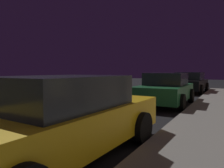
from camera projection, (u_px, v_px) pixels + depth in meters
The scene contains 3 objects.
car_yellow_cab at pixel (61, 118), 3.62m from camera, with size 2.17×4.61×1.43m.
car_green at pixel (166, 89), 9.36m from camera, with size 2.16×4.08×1.43m.
car_black at pixel (190, 82), 14.79m from camera, with size 2.22×4.18×1.43m.
Camera 1 is at (5.40, -0.30, 1.52)m, focal length 33.37 mm.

